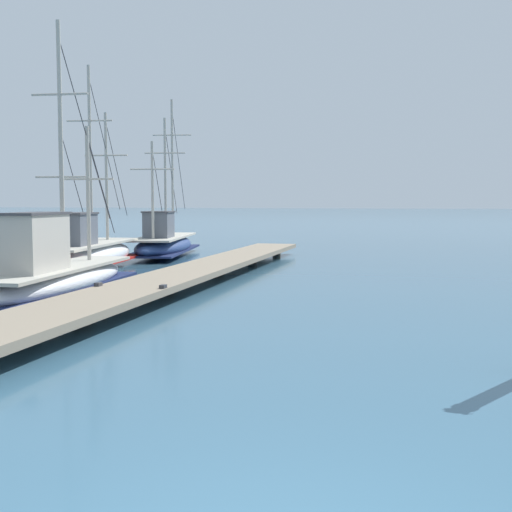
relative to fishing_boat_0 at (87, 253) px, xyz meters
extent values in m
cube|color=gray|center=(4.82, -2.08, -0.25)|extent=(2.76, 22.60, 0.16)
cylinder|color=#3D3023|center=(5.11, -8.84, -0.48)|extent=(0.36, 0.36, 0.29)
cylinder|color=#3D3023|center=(4.92, -4.33, -0.48)|extent=(0.36, 0.36, 0.29)
cylinder|color=#3D3023|center=(4.73, 0.17, -0.48)|extent=(0.36, 0.36, 0.29)
cylinder|color=#3D3023|center=(4.53, 4.67, -0.48)|extent=(0.36, 0.36, 0.29)
cylinder|color=#3D3023|center=(4.34, 9.18, -0.48)|extent=(0.36, 0.36, 0.29)
cube|color=#333338|center=(4.21, -6.62, -0.13)|extent=(0.13, 0.20, 0.08)
cube|color=#333338|center=(5.81, -6.55, -0.13)|extent=(0.13, 0.20, 0.08)
ellipsoid|color=silver|center=(-0.02, 0.10, -0.15)|extent=(3.13, 7.64, 0.96)
cube|color=#B2AD9E|center=(-0.02, 0.10, 0.29)|extent=(2.78, 6.87, 0.08)
cube|color=#B21E19|center=(-0.02, 0.10, -0.36)|extent=(3.12, 7.49, 0.08)
cube|color=#565B66|center=(0.18, -0.99, 0.84)|extent=(1.20, 1.77, 1.01)
cube|color=#3D3D42|center=(0.18, -0.99, 1.38)|extent=(1.30, 1.91, 0.06)
cylinder|color=#B2ADA3|center=(-0.09, 0.47, 3.39)|extent=(0.11, 0.11, 6.11)
cylinder|color=#B2ADA3|center=(-0.09, 0.47, 4.55)|extent=(1.62, 0.35, 0.06)
cylinder|color=#333338|center=(-0.38, 2.09, 3.69)|extent=(0.59, 3.13, 4.52)
cylinder|color=#B2ADA3|center=(-0.39, 2.11, 2.69)|extent=(0.11, 0.11, 4.72)
cylinder|color=#B2ADA3|center=(-0.39, 2.11, 3.47)|extent=(1.62, 0.35, 0.06)
cylinder|color=#333338|center=(-0.62, 3.37, 2.93)|extent=(0.46, 2.42, 3.49)
cylinder|color=#B2ADA3|center=(0.38, -2.09, 2.28)|extent=(0.11, 0.11, 3.89)
cylinder|color=#B2ADA3|center=(0.38, -2.09, 2.53)|extent=(1.62, 0.35, 0.06)
cylinder|color=#333338|center=(0.19, -1.05, 2.48)|extent=(0.39, 2.00, 2.88)
ellipsoid|color=navy|center=(0.01, 6.37, -0.19)|extent=(3.56, 7.59, 0.88)
cube|color=#B2AD9E|center=(0.01, 6.37, 0.21)|extent=(3.16, 6.82, 0.08)
cube|color=#19234C|center=(0.01, 6.37, -0.38)|extent=(3.54, 7.45, 0.08)
cube|color=#565B66|center=(0.25, 5.30, 0.77)|extent=(1.36, 1.76, 1.04)
cube|color=#3D3D42|center=(0.25, 5.30, 1.33)|extent=(1.47, 1.90, 0.06)
cylinder|color=#B2ADA3|center=(-0.07, 6.73, 2.82)|extent=(0.11, 0.11, 5.13)
cylinder|color=#B2ADA3|center=(-0.07, 6.73, 3.87)|extent=(1.76, 0.45, 0.06)
cylinder|color=#333338|center=(-0.38, 8.08, 3.08)|extent=(0.61, 2.61, 3.80)
cylinder|color=#B2ADA3|center=(-0.44, 8.33, 3.34)|extent=(0.11, 0.11, 6.18)
cylinder|color=#B2ADA3|center=(-0.44, 8.33, 4.80)|extent=(1.76, 0.45, 0.06)
cylinder|color=#333338|center=(-0.80, 9.96, 3.65)|extent=(0.73, 3.14, 4.57)
cylinder|color=#B2ADA3|center=(0.49, 4.22, 2.20)|extent=(0.11, 0.11, 3.90)
cylinder|color=#B2ADA3|center=(0.49, 4.22, 3.05)|extent=(1.76, 0.45, 0.06)
cylinder|color=#333338|center=(0.26, 5.25, 2.40)|extent=(0.47, 1.99, 2.89)
ellipsoid|color=silver|center=(2.45, -5.56, -0.25)|extent=(2.65, 7.54, 0.74)
cube|color=#B2AD9E|center=(2.45, -5.56, 0.08)|extent=(2.35, 6.78, 0.08)
cube|color=#19234C|center=(2.45, -5.56, -0.42)|extent=(2.64, 7.39, 0.08)
cube|color=#B7B2A8|center=(2.60, -6.66, 0.79)|extent=(1.09, 2.02, 1.34)
cube|color=#3D3D42|center=(2.60, -6.66, 1.49)|extent=(1.18, 2.19, 0.06)
cylinder|color=#B2ADA3|center=(2.40, -5.20, 3.22)|extent=(0.11, 0.11, 6.20)
cylinder|color=#B2ADA3|center=(2.40, -5.20, 4.49)|extent=(1.50, 0.26, 0.06)
cylinder|color=#333338|center=(2.18, -3.54, 3.53)|extent=(0.45, 3.20, 4.59)
cylinder|color=#B2ADA3|center=(2.18, -3.55, 2.00)|extent=(0.11, 0.11, 3.75)
cylinder|color=#B2ADA3|center=(2.18, -3.55, 2.40)|extent=(1.50, 0.26, 0.06)
cylinder|color=#333338|center=(2.05, -2.55, 2.18)|extent=(0.28, 1.94, 2.78)
camera|label=1|loc=(12.01, -20.14, 1.80)|focal=46.47mm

